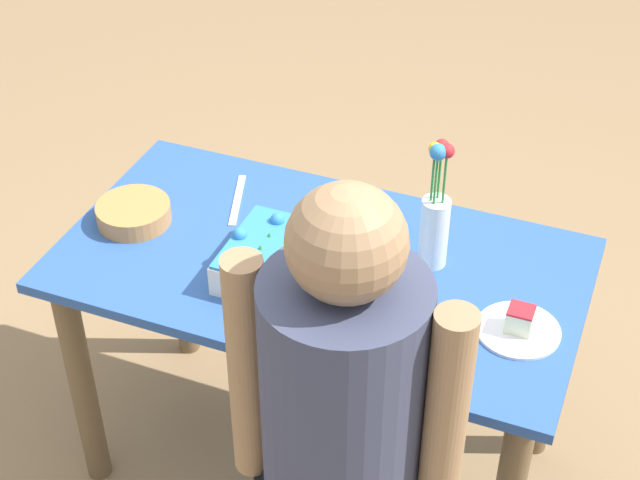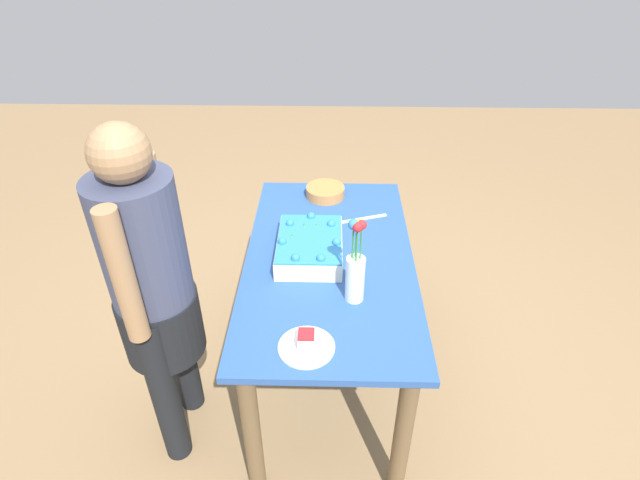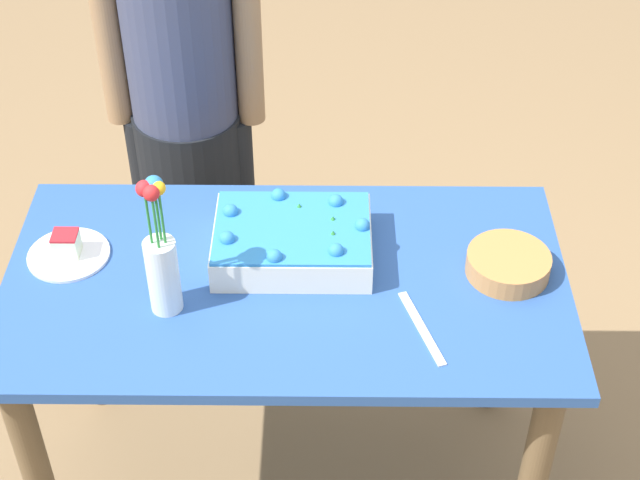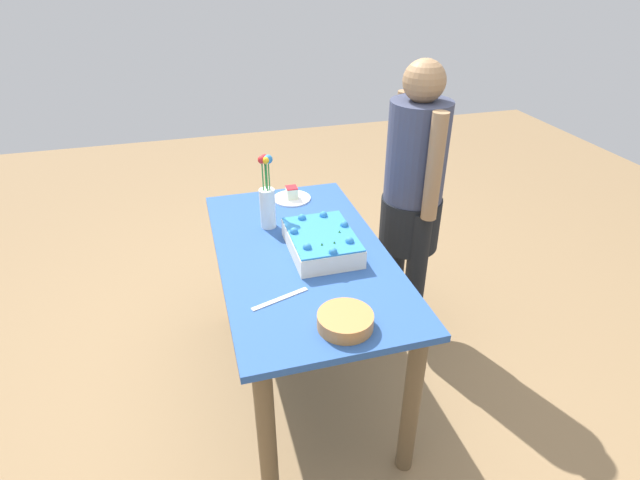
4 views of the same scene
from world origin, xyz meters
TOP-DOWN VIEW (x-y plane):
  - ground_plane at (0.00, 0.00)m, footprint 8.00×8.00m
  - dining_table at (0.00, 0.00)m, footprint 1.34×0.72m
  - sheet_cake at (0.01, 0.08)m, footprint 0.38×0.28m
  - serving_plate_with_slice at (-0.53, 0.07)m, footprint 0.20×0.20m
  - cake_knife at (0.31, -0.16)m, footprint 0.09×0.23m
  - flower_vase at (-0.27, -0.10)m, footprint 0.07×0.07m
  - fruit_bowl at (0.53, 0.03)m, footprint 0.20×0.20m
  - person_standing at (-0.31, 0.66)m, footprint 0.45×0.31m

SIDE VIEW (x-z plane):
  - ground_plane at x=0.00m, z-range 0.00..0.00m
  - dining_table at x=0.00m, z-range 0.24..1.01m
  - cake_knife at x=0.31m, z-range 0.77..0.77m
  - serving_plate_with_slice at x=-0.53m, z-range 0.75..0.82m
  - fruit_bowl at x=0.53m, z-range 0.77..0.82m
  - sheet_cake at x=0.01m, z-range 0.76..0.87m
  - person_standing at x=-0.31m, z-range 0.11..1.60m
  - flower_vase at x=-0.27m, z-range 0.72..1.08m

